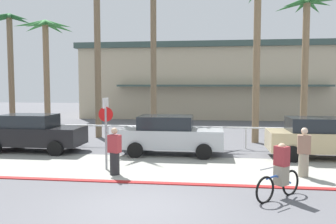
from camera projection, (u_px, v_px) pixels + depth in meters
The scene contains 18 objects.
ground_plane at pixel (178, 142), 18.31m from camera, with size 80.00×80.00×0.00m, color #5B5B60.
sidewalk_strip at pixel (163, 168), 12.57m from camera, with size 44.00×4.00×0.02m, color #9E9E93.
curb_paint at pixel (154, 183), 10.59m from camera, with size 44.00×0.24×0.03m, color maroon.
building_backdrop at pixel (220, 81), 34.98m from camera, with size 26.10×12.30×6.82m.
rail_fence at pixel (175, 130), 16.76m from camera, with size 24.76×0.08×1.04m.
stop_sign_bike_lane at pixel (106, 123), 12.18m from camera, with size 0.52×0.56×2.56m.
palm_tree_1 at pixel (9, 47), 22.22m from camera, with size 2.97×3.02×7.61m.
palm_tree_2 at pixel (46, 45), 21.22m from camera, with size 3.49×3.48×7.01m.
palm_tree_3 at pixel (97, 13), 19.52m from camera, with size 3.60×3.09×9.75m.
palm_tree_4 at pixel (154, 12), 20.86m from camera, with size 3.23×3.31×9.94m.
palm_tree_5 at pixel (256, 28), 17.75m from camera, with size 2.89×3.36×8.16m.
palm_tree_6 at pixel (306, 35), 18.48m from camera, with size 2.88×3.17×7.69m.
car_black_1 at pixel (33, 132), 15.67m from camera, with size 4.40×2.02×1.69m.
car_silver_2 at pixel (170, 135), 14.95m from camera, with size 4.40×2.02×1.69m.
car_tan_3 at pixel (322, 138), 14.11m from camera, with size 4.40×2.02×1.69m.
cyclist_blue_0 at pixel (280, 172), 9.15m from camera, with size 1.36×1.30×1.50m.
pedestrian_0 at pixel (304, 155), 11.25m from camera, with size 0.44×0.38×1.63m.
pedestrian_1 at pixel (115, 154), 11.51m from camera, with size 0.47×0.42×1.60m.
Camera 1 is at (1.73, -8.06, 2.98)m, focal length 36.99 mm.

